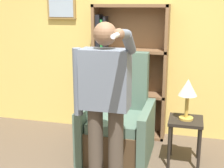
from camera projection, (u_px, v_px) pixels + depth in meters
wall_back at (138, 37)px, 4.39m from camera, size 8.00×0.11×2.80m
bookcase at (124, 73)px, 4.40m from camera, size 1.03×0.28×1.86m
armchair at (119, 125)px, 3.91m from camera, size 0.83×0.86×1.27m
person_standing at (105, 99)px, 2.96m from camera, size 0.61×0.78×1.71m
side_table at (185, 128)px, 3.65m from camera, size 0.39×0.39×0.56m
table_lamp at (188, 90)px, 3.53m from camera, size 0.21×0.21×0.48m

